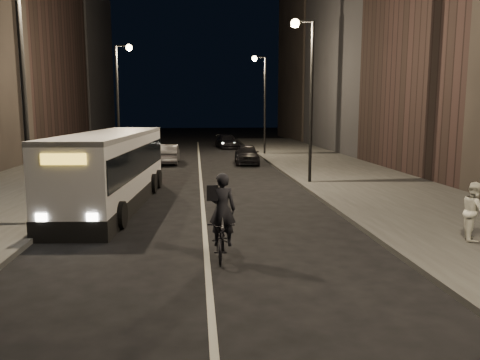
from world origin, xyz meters
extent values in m
plane|color=black|center=(0.00, 0.00, 0.00)|extent=(180.00, 180.00, 0.00)
cube|color=#323330|center=(8.50, 14.00, 0.08)|extent=(7.00, 70.00, 0.16)
cube|color=#323330|center=(-8.50, 14.00, 0.08)|extent=(7.00, 70.00, 0.16)
cube|color=black|center=(16.00, 27.50, 10.50)|extent=(8.00, 61.00, 21.00)
cylinder|color=black|center=(5.60, 12.00, 4.16)|extent=(0.16, 0.16, 8.00)
cube|color=black|center=(5.15, 12.00, 8.16)|extent=(0.90, 0.08, 0.08)
sphere|color=#FFD18C|center=(4.70, 12.00, 8.06)|extent=(0.44, 0.44, 0.44)
cylinder|color=black|center=(5.60, 28.00, 4.16)|extent=(0.16, 0.16, 8.00)
cube|color=black|center=(5.15, 28.00, 8.16)|extent=(0.90, 0.08, 0.08)
sphere|color=#FFD18C|center=(4.70, 28.00, 8.06)|extent=(0.44, 0.44, 0.44)
cylinder|color=black|center=(-5.60, 4.00, 4.16)|extent=(0.16, 0.16, 8.00)
cylinder|color=black|center=(-5.60, 22.00, 4.16)|extent=(0.16, 0.16, 8.00)
cube|color=black|center=(-5.15, 22.00, 8.16)|extent=(0.90, 0.08, 0.08)
sphere|color=#FFD18C|center=(-4.70, 22.00, 8.06)|extent=(0.44, 0.44, 0.44)
cube|color=silver|center=(-3.60, 7.58, 1.46)|extent=(3.05, 11.08, 2.92)
cube|color=black|center=(-3.60, 7.58, 1.87)|extent=(3.10, 10.72, 1.05)
cube|color=silver|center=(-3.60, 7.58, 2.87)|extent=(3.07, 11.08, 0.16)
cube|color=gold|center=(-3.99, 2.12, 2.46)|extent=(1.28, 0.20, 0.32)
cylinder|color=black|center=(-5.01, 3.84, 0.46)|extent=(0.38, 0.93, 0.91)
cylinder|color=black|center=(-2.74, 3.68, 0.46)|extent=(0.38, 0.93, 0.91)
cylinder|color=black|center=(-4.49, 11.12, 0.46)|extent=(0.38, 0.93, 0.91)
cylinder|color=black|center=(-2.22, 10.95, 0.46)|extent=(0.38, 0.93, 0.91)
imported|color=black|center=(0.40, 0.37, 0.52)|extent=(0.86, 2.03, 1.04)
imported|color=black|center=(0.40, 0.17, 1.33)|extent=(0.73, 0.51, 1.89)
imported|color=silver|center=(7.60, 0.79, 1.00)|extent=(0.88, 0.99, 1.68)
imported|color=black|center=(3.38, 21.72, 0.71)|extent=(1.89, 4.24, 1.42)
imported|color=#3E3E40|center=(-2.25, 22.30, 0.70)|extent=(1.51, 4.26, 1.40)
imported|color=black|center=(2.92, 35.75, 0.67)|extent=(2.48, 4.84, 1.35)
camera|label=1|loc=(-0.25, -11.49, 3.85)|focal=35.00mm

